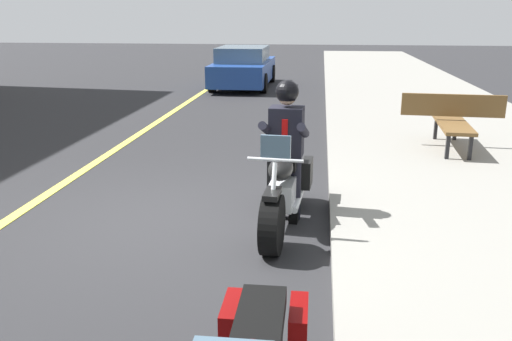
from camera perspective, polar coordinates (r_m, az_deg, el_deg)
ground_plane at (r=6.76m, az=-9.40°, el=-5.43°), size 80.00×80.00×0.00m
lane_center_stripe at (r=7.54m, az=-24.20°, el=-4.31°), size 60.00×0.16×0.01m
motorcycle_main at (r=6.44m, az=2.96°, el=-2.02°), size 2.22×0.69×1.26m
rider_main at (r=6.47m, az=3.25°, el=3.42°), size 0.65×0.58×1.74m
car_silver at (r=18.98m, az=-1.33°, el=10.96°), size 4.60×1.92×1.40m
bench_sidewalk at (r=10.22m, az=20.28°, el=5.39°), size 1.83×1.80×0.95m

